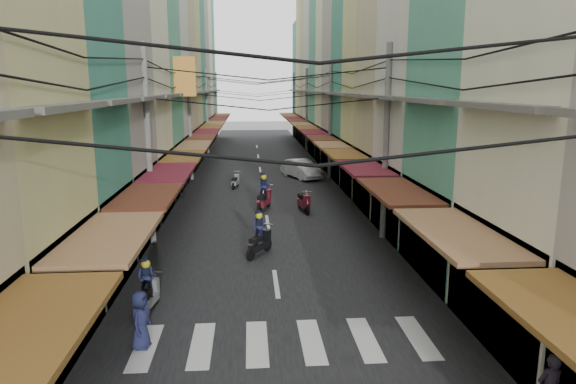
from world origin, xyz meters
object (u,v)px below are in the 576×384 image
white_car (301,178)px  traffic_sign (419,206)px  bicycle (493,277)px  market_umbrella (480,241)px

white_car → traffic_sign: 19.32m
white_car → traffic_sign: bearing=-105.3°
bicycle → market_umbrella: 3.10m
bicycle → white_car: bearing=26.7°
bicycle → traffic_sign: 3.49m
bicycle → market_umbrella: market_umbrella is taller
white_car → market_umbrella: size_ratio=2.16×
bicycle → traffic_sign: (-2.42, 0.91, 2.35)m
market_umbrella → white_car: bearing=98.2°
traffic_sign → white_car: bearing=96.7°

